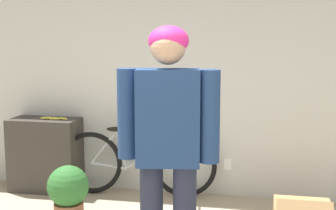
{
  "coord_description": "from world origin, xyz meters",
  "views": [
    {
      "loc": [
        0.89,
        -2.21,
        1.72
      ],
      "look_at": [
        0.28,
        0.8,
        1.27
      ],
      "focal_mm": 50.0,
      "sensor_mm": 36.0,
      "label": 1
    }
  ],
  "objects_px": {
    "person": "(168,136)",
    "potted_plant": "(68,191)",
    "banana": "(54,118)",
    "bicycle": "(137,162)"
  },
  "relations": [
    {
      "from": "person",
      "to": "potted_plant",
      "type": "xyz_separation_m",
      "value": [
        -1.14,
        0.93,
        -0.77
      ]
    },
    {
      "from": "banana",
      "to": "potted_plant",
      "type": "relative_size",
      "value": 0.63
    },
    {
      "from": "bicycle",
      "to": "person",
      "type": "bearing_deg",
      "value": -72.78
    },
    {
      "from": "person",
      "to": "banana",
      "type": "bearing_deg",
      "value": 124.71
    },
    {
      "from": "bicycle",
      "to": "banana",
      "type": "relative_size",
      "value": 5.19
    },
    {
      "from": "bicycle",
      "to": "banana",
      "type": "distance_m",
      "value": 1.03
    },
    {
      "from": "person",
      "to": "banana",
      "type": "relative_size",
      "value": 5.42
    },
    {
      "from": "banana",
      "to": "potted_plant",
      "type": "xyz_separation_m",
      "value": [
        0.47,
        -0.75,
        -0.54
      ]
    },
    {
      "from": "banana",
      "to": "potted_plant",
      "type": "distance_m",
      "value": 1.04
    },
    {
      "from": "bicycle",
      "to": "banana",
      "type": "xyz_separation_m",
      "value": [
        -0.92,
        -0.06,
        0.46
      ]
    }
  ]
}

